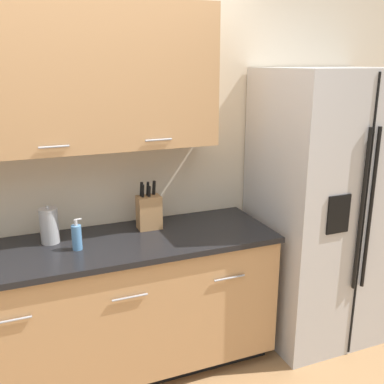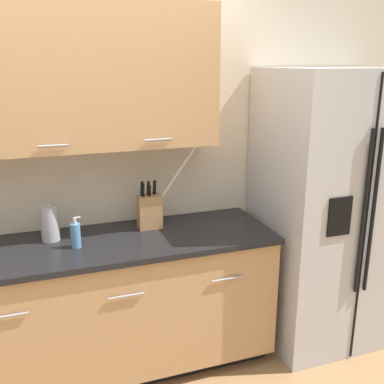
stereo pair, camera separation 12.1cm
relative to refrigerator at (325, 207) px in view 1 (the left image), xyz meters
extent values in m
cube|color=beige|center=(-1.71, 0.41, 0.36)|extent=(10.00, 0.05, 2.60)
cube|color=tan|center=(-1.78, 0.22, 0.90)|extent=(1.95, 0.32, 0.83)
cylinder|color=#99999E|center=(-1.78, 0.05, 0.54)|extent=(0.16, 0.01, 0.01)
cylinder|color=#99999E|center=(-1.19, 0.05, 0.54)|extent=(0.16, 0.01, 0.01)
cube|color=black|center=(-1.78, 0.10, -0.90)|extent=(2.49, 0.54, 0.09)
cube|color=tan|center=(-1.78, 0.06, -0.47)|extent=(2.53, 0.62, 0.77)
cube|color=black|center=(-1.78, 0.05, -0.07)|extent=(2.55, 0.64, 0.03)
cylinder|color=#99999E|center=(-2.08, -0.26, -0.26)|extent=(0.20, 0.01, 0.01)
cylinder|color=#99999E|center=(-1.47, -0.26, -0.26)|extent=(0.20, 0.01, 0.01)
cylinder|color=#99999E|center=(-0.87, -0.26, -0.26)|extent=(0.20, 0.01, 0.01)
cube|color=#B2B2B5|center=(0.00, 0.00, 0.00)|extent=(0.89, 0.74, 1.89)
cube|color=black|center=(0.00, -0.37, 0.00)|extent=(0.01, 0.01, 1.85)
cylinder|color=black|center=(-0.03, -0.39, 0.09)|extent=(0.02, 0.02, 1.04)
cylinder|color=black|center=(0.04, -0.39, 0.09)|extent=(0.02, 0.02, 1.04)
cube|color=black|center=(-0.20, -0.38, 0.09)|extent=(0.16, 0.01, 0.24)
cube|color=#A87A4C|center=(-1.22, 0.19, 0.06)|extent=(0.15, 0.10, 0.21)
cylinder|color=black|center=(-1.26, 0.20, 0.21)|extent=(0.02, 0.04, 0.09)
cylinder|color=black|center=(-1.26, 0.17, 0.21)|extent=(0.02, 0.03, 0.09)
cylinder|color=black|center=(-1.22, 0.20, 0.21)|extent=(0.02, 0.04, 0.09)
cylinder|color=black|center=(-1.22, 0.17, 0.20)|extent=(0.02, 0.03, 0.07)
cylinder|color=black|center=(-1.18, 0.20, 0.21)|extent=(0.02, 0.04, 0.09)
cylinder|color=#4C7FB2|center=(-1.70, 0.02, 0.02)|extent=(0.06, 0.06, 0.14)
cylinder|color=#B2B2B5|center=(-1.70, 0.02, 0.11)|extent=(0.02, 0.02, 0.04)
cylinder|color=#B2B2B5|center=(-1.68, 0.02, 0.13)|extent=(0.03, 0.01, 0.01)
cylinder|color=#A3A3A5|center=(-1.83, 0.18, 0.05)|extent=(0.11, 0.11, 0.20)
cylinder|color=#A3A3A5|center=(-1.83, 0.18, 0.16)|extent=(0.11, 0.11, 0.01)
sphere|color=#A3A3A5|center=(-1.83, 0.18, 0.17)|extent=(0.02, 0.02, 0.02)
camera|label=1|loc=(-1.98, -2.42, 0.98)|focal=42.00mm
camera|label=2|loc=(-1.87, -2.46, 0.98)|focal=42.00mm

